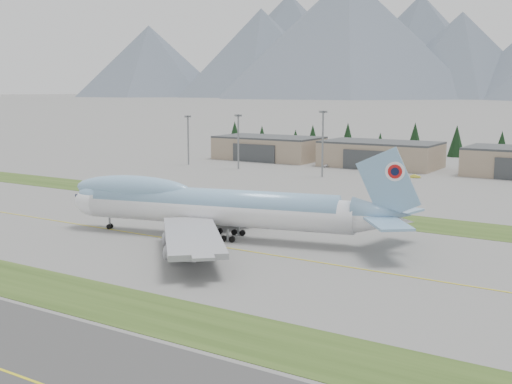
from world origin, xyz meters
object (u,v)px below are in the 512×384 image
Objects in this scene: service_vehicle_a at (326,167)px; service_vehicle_b at (415,178)px; hangar_center at (380,154)px; boeing_747_freighter at (214,206)px; hangar_left at (269,148)px.

service_vehicle_a is 44.29m from service_vehicle_b.
service_vehicle_b is at bearing -47.22° from hangar_center.
service_vehicle_a is at bearing -144.77° from hangar_center.
hangar_center is at bearing 83.39° from boeing_747_freighter.
boeing_747_freighter reaches higher than hangar_left.
service_vehicle_b is (78.77, -25.69, -5.39)m from hangar_left.
boeing_747_freighter is at bearing -83.23° from hangar_center.
service_vehicle_a is 0.99× the size of service_vehicle_b.
hangar_center is 12.68× the size of service_vehicle_a.
hangar_left reaches higher than service_vehicle_a.
hangar_left is 83.03m from service_vehicle_b.
boeing_747_freighter is 21.35× the size of service_vehicle_a.
hangar_center reaches higher than service_vehicle_a.
hangar_left is at bearing 60.04° from service_vehicle_b.
hangar_left and hangar_center have the same top height.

